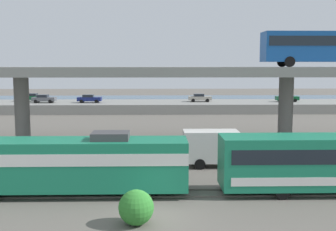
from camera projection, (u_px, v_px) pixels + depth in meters
The scene contains 15 objects.
ground_plane at pixel (153, 216), 23.68m from camera, with size 260.00×260.00×0.00m, color #605B54.
rail_strip_near at pixel (153, 197), 26.88m from camera, with size 110.00×0.12×0.12m, color #59544C.
rail_strip_far at pixel (154, 190), 28.41m from camera, with size 110.00×0.12×0.12m, color #59544C.
train_locomotive at pixel (60, 162), 27.24m from camera, with size 16.18×3.04×4.18m.
highway_overpass at pixel (155, 74), 42.62m from camera, with size 96.00×12.28×8.33m.
transit_bus_on_overpass at pixel (324, 46), 40.75m from camera, with size 12.00×2.68×3.40m.
service_truck_west at pixel (221, 147), 35.17m from camera, with size 6.80×2.46×3.04m.
pier_parking_lot at pixel (156, 106), 78.17m from camera, with size 75.60×12.32×1.71m, color gray.
parked_car_0 at pixel (31, 97), 79.52m from camera, with size 4.65×1.91×1.50m.
parked_car_1 at pixel (44, 99), 76.09m from camera, with size 4.17×1.94×1.50m.
parked_car_2 at pixel (287, 98), 78.27m from camera, with size 4.15×1.83×1.50m.
parked_car_3 at pixel (89, 98), 76.25m from camera, with size 4.35×1.84×1.50m.
parked_car_4 at pixel (200, 98), 78.31m from camera, with size 4.30×2.00×1.50m.
harbor_water at pixel (156, 101), 101.10m from camera, with size 140.00×36.00×0.01m, color #2D5170.
shrub_right at pixel (136, 208), 22.24m from camera, with size 1.91×1.91×1.91m, color #2F802E.
Camera 1 is at (0.29, -22.85, 8.47)m, focal length 44.68 mm.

